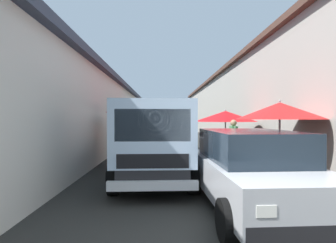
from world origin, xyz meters
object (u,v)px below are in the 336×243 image
(parked_scooter, at_px, (151,145))
(delivery_truck, at_px, (153,145))
(fruit_stall_far_left, at_px, (225,119))
(fruit_stall_near_left, at_px, (278,117))
(hatchback_car, at_px, (252,169))
(fruit_stall_near_right, at_px, (146,112))
(vendor_by_crates, at_px, (233,140))
(fruit_stall_mid_lane, at_px, (147,116))

(parked_scooter, bearing_deg, delivery_truck, -176.81)
(parked_scooter, bearing_deg, fruit_stall_far_left, -95.98)
(fruit_stall_near_left, bearing_deg, hatchback_car, 148.24)
(fruit_stall_near_left, bearing_deg, fruit_stall_near_right, 61.43)
(fruit_stall_far_left, bearing_deg, vendor_by_crates, 173.55)
(fruit_stall_near_left, bearing_deg, fruit_stall_far_left, 7.50)
(fruit_stall_far_left, height_order, fruit_stall_near_left, fruit_stall_near_left)
(fruit_stall_far_left, bearing_deg, fruit_stall_near_left, -172.50)
(fruit_stall_mid_lane, distance_m, hatchback_car, 9.83)
(fruit_stall_far_left, height_order, delivery_truck, fruit_stall_far_left)
(vendor_by_crates, bearing_deg, fruit_stall_near_left, -152.93)
(fruit_stall_far_left, relative_size, fruit_stall_mid_lane, 1.16)
(fruit_stall_near_right, bearing_deg, hatchback_car, -154.59)
(fruit_stall_near_left, xyz_separation_m, vendor_by_crates, (1.67, 0.85, -0.77))
(fruit_stall_near_right, xyz_separation_m, fruit_stall_near_left, (-2.14, -3.93, -0.21))
(fruit_stall_far_left, distance_m, vendor_by_crates, 2.70)
(fruit_stall_mid_lane, relative_size, vendor_by_crates, 1.47)
(hatchback_car, distance_m, vendor_by_crates, 4.41)
(delivery_truck, bearing_deg, hatchback_car, -130.50)
(fruit_stall_near_left, relative_size, hatchback_car, 0.62)
(fruit_stall_mid_lane, xyz_separation_m, delivery_truck, (-7.83, -0.58, -0.75))
(fruit_stall_near_left, relative_size, parked_scooter, 1.48)
(fruit_stall_near_left, relative_size, delivery_truck, 0.50)
(fruit_stall_near_right, distance_m, hatchback_car, 5.45)
(hatchback_car, xyz_separation_m, delivery_truck, (1.62, 1.90, 0.30))
(fruit_stall_near_left, xyz_separation_m, fruit_stall_mid_lane, (6.79, 4.13, 0.07))
(fruit_stall_near_right, xyz_separation_m, hatchback_car, (-4.80, -2.28, -1.19))
(hatchback_car, bearing_deg, fruit_stall_near_right, 25.41)
(hatchback_car, xyz_separation_m, parked_scooter, (7.27, 2.22, -0.29))
(hatchback_car, distance_m, delivery_truck, 2.52)
(fruit_stall_near_right, bearing_deg, parked_scooter, -1.56)
(fruit_stall_near_right, relative_size, fruit_stall_mid_lane, 1.19)
(fruit_stall_near_left, xyz_separation_m, hatchback_car, (-2.66, 1.65, -0.98))
(fruit_stall_far_left, height_order, hatchback_car, fruit_stall_far_left)
(fruit_stall_far_left, xyz_separation_m, vendor_by_crates, (-2.59, 0.29, -0.70))
(fruit_stall_mid_lane, distance_m, vendor_by_crates, 6.14)
(fruit_stall_far_left, distance_m, fruit_stall_near_left, 4.30)
(vendor_by_crates, height_order, parked_scooter, vendor_by_crates)
(fruit_stall_mid_lane, bearing_deg, parked_scooter, -173.00)
(parked_scooter, bearing_deg, vendor_by_crates, -134.26)
(fruit_stall_near_right, distance_m, parked_scooter, 2.87)
(hatchback_car, height_order, parked_scooter, hatchback_car)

